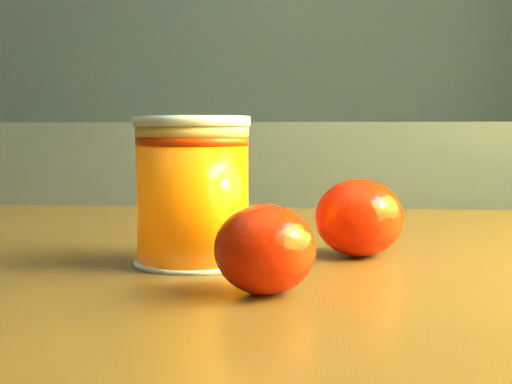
# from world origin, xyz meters

# --- Properties ---
(kitchen_counter) EXTENTS (3.15, 0.60, 0.90)m
(kitchen_counter) POSITION_xyz_m (0.00, 1.45, 0.45)
(kitchen_counter) COLOR #55545A
(kitchen_counter) RESTS_ON ground
(juice_glass) EXTENTS (0.08, 0.08, 0.10)m
(juice_glass) POSITION_xyz_m (0.92, 0.03, 0.84)
(juice_glass) COLOR #FF6B05
(juice_glass) RESTS_ON table
(orange_front) EXTENTS (0.08, 0.08, 0.05)m
(orange_front) POSITION_xyz_m (0.99, -0.05, 0.81)
(orange_front) COLOR red
(orange_front) RESTS_ON table
(orange_back) EXTENTS (0.08, 0.08, 0.06)m
(orange_back) POSITION_xyz_m (1.04, 0.08, 0.82)
(orange_back) COLOR red
(orange_back) RESTS_ON table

